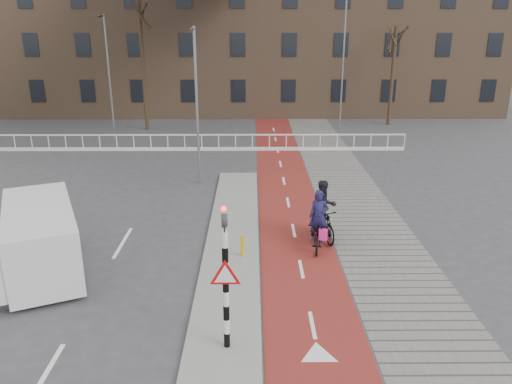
{
  "coord_description": "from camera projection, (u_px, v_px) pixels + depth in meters",
  "views": [
    {
      "loc": [
        -0.0,
        -11.78,
        7.25
      ],
      "look_at": [
        0.12,
        5.0,
        1.5
      ],
      "focal_mm": 35.0,
      "sensor_mm": 36.0,
      "label": 1
    }
  ],
  "objects": [
    {
      "name": "streetlight_right",
      "position": [
        343.0,
        64.0,
        34.12
      ],
      "size": [
        0.12,
        0.12,
        8.94
      ],
      "primitive_type": "cylinder",
      "color": "slate",
      "rests_on": "ground"
    },
    {
      "name": "cyclist_far",
      "position": [
        323.0,
        215.0,
        17.27
      ],
      "size": [
        1.07,
        2.08,
        2.13
      ],
      "rotation": [
        0.0,
        0.0,
        0.26
      ],
      "color": "black",
      "rests_on": "bike_lane"
    },
    {
      "name": "cyclist_near",
      "position": [
        318.0,
        229.0,
        16.64
      ],
      "size": [
        0.97,
        2.02,
        2.01
      ],
      "rotation": [
        0.0,
        0.0,
        -0.16
      ],
      "color": "black",
      "rests_on": "bike_lane"
    },
    {
      "name": "townhouse_row",
      "position": [
        216.0,
        14.0,
        41.21
      ],
      "size": [
        46.0,
        10.0,
        15.9
      ],
      "color": "#7F6047",
      "rests_on": "ground"
    },
    {
      "name": "tree_right",
      "position": [
        392.0,
        77.0,
        35.93
      ],
      "size": [
        0.26,
        0.26,
        6.98
      ],
      "primitive_type": "cylinder",
      "color": "#302315",
      "rests_on": "ground"
    },
    {
      "name": "streetlight_left",
      "position": [
        110.0,
        77.0,
        32.06
      ],
      "size": [
        0.12,
        0.12,
        7.68
      ],
      "primitive_type": "cylinder",
      "color": "slate",
      "rests_on": "ground"
    },
    {
      "name": "streetlight_near",
      "position": [
        197.0,
        109.0,
        22.41
      ],
      "size": [
        0.12,
        0.12,
        7.07
      ],
      "primitive_type": "cylinder",
      "color": "slate",
      "rests_on": "ground"
    },
    {
      "name": "railing",
      "position": [
        168.0,
        146.0,
        29.44
      ],
      "size": [
        28.0,
        0.1,
        0.99
      ],
      "color": "silver",
      "rests_on": "ground"
    },
    {
      "name": "ground",
      "position": [
        253.0,
        304.0,
        13.49
      ],
      "size": [
        120.0,
        120.0,
        0.0
      ],
      "primitive_type": "plane",
      "color": "#38383A",
      "rests_on": "ground"
    },
    {
      "name": "sidewalk",
      "position": [
        346.0,
        187.0,
        22.98
      ],
      "size": [
        3.0,
        60.0,
        0.01
      ],
      "primitive_type": "cube",
      "color": "slate",
      "rests_on": "ground"
    },
    {
      "name": "traffic_signal",
      "position": [
        225.0,
        275.0,
        10.93
      ],
      "size": [
        0.8,
        0.8,
        3.68
      ],
      "color": "black",
      "rests_on": "curb_island"
    },
    {
      "name": "van",
      "position": [
        41.0,
        238.0,
        14.97
      ],
      "size": [
        3.67,
        5.12,
        2.05
      ],
      "rotation": [
        0.0,
        0.0,
        0.42
      ],
      "color": "silver",
      "rests_on": "ground"
    },
    {
      "name": "bollard",
      "position": [
        243.0,
        246.0,
        15.87
      ],
      "size": [
        0.12,
        0.12,
        0.7
      ],
      "primitive_type": "cylinder",
      "color": "gold",
      "rests_on": "curb_island"
    },
    {
      "name": "curb_island",
      "position": [
        233.0,
        241.0,
        17.25
      ],
      "size": [
        1.8,
        16.0,
        0.12
      ],
      "primitive_type": "cube",
      "color": "gray",
      "rests_on": "ground"
    },
    {
      "name": "tree_mid",
      "position": [
        143.0,
        67.0,
        33.99
      ],
      "size": [
        0.27,
        0.27,
        8.67
      ],
      "primitive_type": "cylinder",
      "color": "#302315",
      "rests_on": "ground"
    },
    {
      "name": "bike_lane",
      "position": [
        285.0,
        187.0,
        22.96
      ],
      "size": [
        2.5,
        60.0,
        0.01
      ],
      "primitive_type": "cube",
      "color": "maroon",
      "rests_on": "ground"
    }
  ]
}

